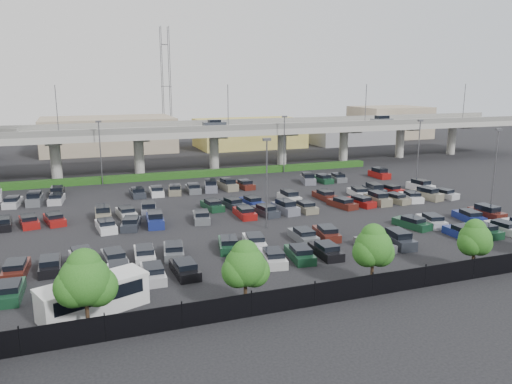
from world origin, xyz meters
The scene contains 10 objects.
ground centered at (0.00, 0.00, 0.00)m, with size 280.00×280.00×0.00m, color black.
overpass centered at (-0.18, 32.00, 6.97)m, with size 150.00×13.00×15.80m.
hedge centered at (0.00, 25.00, 0.55)m, with size 66.00×1.60×1.10m, color #183A11.
fence centered at (-0.05, -28.00, 0.90)m, with size 70.00×0.10×2.00m.
tree_row centered at (0.70, -26.53, 3.52)m, with size 65.07×3.66×5.94m.
shuttle_bus centered at (-19.48, -23.41, 1.35)m, with size 8.16×5.26×2.48m.
parked_cars centered at (-1.11, -3.59, 0.61)m, with size 63.11×41.60×1.67m.
light_poles centered at (-4.13, 2.00, 6.24)m, with size 66.90×48.38×10.30m.
distant_buildings centered at (12.38, 61.81, 3.74)m, with size 138.00×24.00×9.00m.
comm_tower centered at (4.00, 74.00, 15.61)m, with size 2.40×2.40×30.00m.
Camera 1 is at (-20.06, -58.87, 16.48)m, focal length 35.00 mm.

